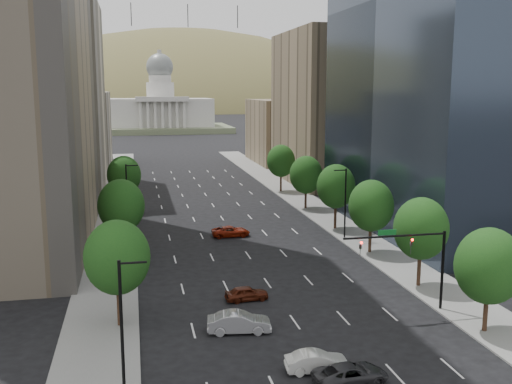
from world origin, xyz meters
TOP-DOWN VIEW (x-y plane):
  - sidewalk_left at (-15.50, 60.00)m, footprint 6.00×200.00m
  - sidewalk_right at (15.50, 60.00)m, footprint 6.00×200.00m
  - midrise_cream_left at (-25.00, 103.00)m, footprint 14.00×30.00m
  - filler_left at (-25.00, 136.00)m, footprint 14.00×26.00m
  - tower_glass_right at (26.00, 58.00)m, footprint 16.00×38.00m
  - parking_tan_right at (25.00, 100.00)m, footprint 14.00×30.00m
  - filler_right at (25.00, 133.00)m, footprint 14.00×26.00m
  - tree_right_0 at (14.00, 25.00)m, footprint 5.20×5.20m
  - tree_right_1 at (14.00, 36.00)m, footprint 5.20×5.20m
  - tree_right_2 at (14.00, 48.00)m, footprint 5.20×5.20m
  - tree_right_3 at (14.00, 60.00)m, footprint 5.20×5.20m
  - tree_right_4 at (14.00, 74.00)m, footprint 5.20×5.20m
  - tree_right_5 at (14.00, 90.00)m, footprint 5.20×5.20m
  - tree_left_0 at (-14.00, 32.00)m, footprint 5.20×5.20m
  - tree_left_1 at (-14.00, 52.00)m, footprint 5.20×5.20m
  - tree_left_2 at (-14.00, 78.00)m, footprint 5.20×5.20m
  - streetlight_rn at (13.44, 55.00)m, footprint 1.70×0.20m
  - streetlight_ls at (-13.44, 20.00)m, footprint 1.70×0.20m
  - streetlight_ln at (-13.44, 65.00)m, footprint 1.70×0.20m
  - traffic_signal at (10.53, 30.00)m, footprint 9.12×0.40m
  - capitol at (0.00, 249.71)m, footprint 60.00×40.00m
  - foothills at (34.67, 599.39)m, footprint 720.00×413.00m
  - car_white at (-0.85, 21.49)m, footprint 4.37×1.79m
  - car_dkgrey at (0.75, 19.36)m, footprint 5.22×2.89m
  - car_maroon at (-2.91, 35.72)m, footprint 4.02×1.88m
  - car_silver at (-4.83, 28.93)m, footprint 5.18×2.38m
  - car_red_far at (-0.52, 58.95)m, footprint 5.00×2.45m

SIDE VIEW (x-z plane):
  - foothills at x=34.67m, z-range -169.28..93.72m
  - sidewalk_left at x=-15.50m, z-range 0.00..0.15m
  - sidewalk_right at x=15.50m, z-range 0.00..0.15m
  - car_maroon at x=-2.91m, z-range 0.00..1.33m
  - car_red_far at x=-0.52m, z-range 0.00..1.37m
  - car_dkgrey at x=0.75m, z-range 0.00..1.38m
  - car_white at x=-0.85m, z-range 0.00..1.41m
  - car_silver at x=-4.83m, z-range 0.00..1.65m
  - streetlight_rn at x=13.44m, z-range 0.34..9.34m
  - streetlight_ls at x=-13.44m, z-range 0.34..9.34m
  - streetlight_ln at x=-13.44m, z-range 0.34..9.34m
  - traffic_signal at x=10.53m, z-range 1.49..8.86m
  - tree_right_0 at x=14.00m, z-range 1.19..9.58m
  - tree_right_4 at x=14.00m, z-range 1.23..9.69m
  - tree_right_2 at x=14.00m, z-range 1.30..9.91m
  - tree_left_2 at x=-14.00m, z-range 1.34..10.02m
  - tree_right_1 at x=14.00m, z-range 1.37..10.12m
  - tree_right_5 at x=14.00m, z-range 1.37..10.12m
  - tree_left_0 at x=-14.00m, z-range 1.37..10.12m
  - tree_right_3 at x=14.00m, z-range 1.44..10.34m
  - tree_left_1 at x=-14.00m, z-range 1.48..10.45m
  - filler_right at x=25.00m, z-range 0.00..16.00m
  - capitol at x=0.00m, z-range -9.02..26.18m
  - filler_left at x=-25.00m, z-range 0.00..18.00m
  - parking_tan_right at x=25.00m, z-range 0.00..30.00m
  - midrise_cream_left at x=-25.00m, z-range 0.00..35.00m
  - tower_glass_right at x=26.00m, z-range 0.00..60.00m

